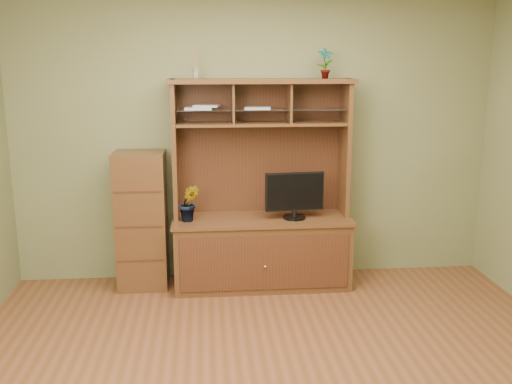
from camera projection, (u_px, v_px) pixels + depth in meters
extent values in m
cube|color=brown|center=(281.00, 384.00, 3.72)|extent=(4.50, 4.00, 0.02)
cube|color=#66683D|center=(255.00, 137.00, 5.37)|extent=(4.50, 0.02, 2.70)
cube|color=#66683D|center=(390.00, 338.00, 1.47)|extent=(4.50, 0.02, 2.70)
cube|color=#432613|center=(262.00, 253.00, 5.31)|extent=(1.60, 0.55, 0.62)
cube|color=#391A0F|center=(265.00, 263.00, 5.04)|extent=(1.50, 0.01, 0.50)
sphere|color=silver|center=(265.00, 267.00, 5.03)|extent=(0.02, 0.02, 0.02)
cube|color=#432613|center=(262.00, 219.00, 5.24)|extent=(1.64, 0.59, 0.03)
cube|color=#432613|center=(175.00, 150.00, 5.12)|extent=(0.04, 0.35, 1.25)
cube|color=#432613|center=(345.00, 147.00, 5.26)|extent=(0.04, 0.35, 1.25)
cube|color=#391A0F|center=(259.00, 146.00, 5.35)|extent=(1.52, 0.02, 1.25)
cube|color=#432613|center=(261.00, 81.00, 5.06)|extent=(1.66, 0.40, 0.04)
cube|color=#432613|center=(261.00, 124.00, 5.14)|extent=(1.52, 0.32, 0.02)
cube|color=#432613|center=(233.00, 103.00, 5.08)|extent=(0.02, 0.31, 0.35)
cube|color=#432613|center=(289.00, 103.00, 5.12)|extent=(0.02, 0.31, 0.35)
cube|color=silver|center=(261.00, 109.00, 5.10)|extent=(1.50, 0.27, 0.01)
cylinder|color=black|center=(294.00, 217.00, 5.20)|extent=(0.21, 0.21, 0.02)
cylinder|color=black|center=(294.00, 213.00, 5.19)|extent=(0.04, 0.04, 0.07)
cube|color=black|center=(295.00, 192.00, 5.15)|extent=(0.54, 0.09, 0.35)
imported|color=#30541C|center=(189.00, 203.00, 5.08)|extent=(0.19, 0.16, 0.33)
imported|color=#2C6924|center=(325.00, 63.00, 5.07)|extent=(0.15, 0.11, 0.27)
cylinder|color=silver|center=(195.00, 73.00, 4.99)|extent=(0.05, 0.05, 0.09)
cylinder|color=#9D714E|center=(195.00, 58.00, 4.96)|extent=(0.03, 0.03, 0.17)
cube|color=#B7B7BC|center=(199.00, 108.00, 5.06)|extent=(0.25, 0.20, 0.02)
cube|color=#B7B7BC|center=(207.00, 106.00, 5.06)|extent=(0.25, 0.21, 0.02)
cube|color=#B7B7BC|center=(258.00, 108.00, 5.11)|extent=(0.25, 0.21, 0.02)
cube|color=#432613|center=(142.00, 220.00, 5.21)|extent=(0.45, 0.41, 1.26)
cube|color=#391A0F|center=(141.00, 261.00, 5.08)|extent=(0.41, 0.01, 0.02)
cube|color=#391A0F|center=(139.00, 227.00, 5.01)|extent=(0.41, 0.01, 0.01)
cube|color=#391A0F|center=(138.00, 192.00, 4.94)|extent=(0.41, 0.01, 0.01)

